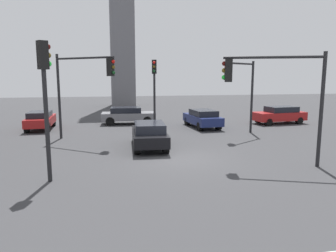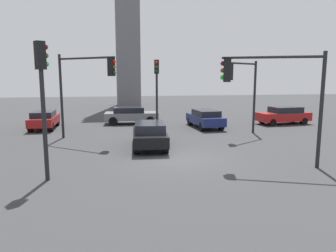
# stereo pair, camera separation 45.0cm
# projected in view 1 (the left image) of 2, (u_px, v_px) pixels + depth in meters

# --- Properties ---
(ground_plane) EXTENTS (98.37, 98.37, 0.00)m
(ground_plane) POSITION_uv_depth(u_px,v_px,m) (179.00, 158.00, 15.24)
(ground_plane) COLOR #38383A
(traffic_light_0) EXTENTS (4.03, 1.70, 4.93)m
(traffic_light_0) POSITION_uv_depth(u_px,v_px,m) (274.00, 84.00, 13.60)
(traffic_light_0) COLOR black
(traffic_light_0) RESTS_ON ground_plane
(traffic_light_1) EXTENTS (2.80, 1.87, 4.93)m
(traffic_light_1) POSITION_uv_depth(u_px,v_px,m) (240.00, 82.00, 20.65)
(traffic_light_1) COLOR black
(traffic_light_1) RESTS_ON ground_plane
(traffic_light_2) EXTENTS (0.39, 0.49, 5.09)m
(traffic_light_2) POSITION_uv_depth(u_px,v_px,m) (154.00, 81.00, 22.93)
(traffic_light_2) COLOR black
(traffic_light_2) RESTS_ON ground_plane
(traffic_light_3) EXTENTS (0.49, 0.44, 5.14)m
(traffic_light_3) POSITION_uv_depth(u_px,v_px,m) (45.00, 85.00, 11.36)
(traffic_light_3) COLOR black
(traffic_light_3) RESTS_ON ground_plane
(traffic_light_4) EXTENTS (3.49, 2.74, 5.26)m
(traffic_light_4) POSITION_uv_depth(u_px,v_px,m) (83.00, 79.00, 18.69)
(traffic_light_4) COLOR black
(traffic_light_4) RESTS_ON ground_plane
(car_0) EXTENTS (1.74, 4.11, 1.35)m
(car_0) POSITION_uv_depth(u_px,v_px,m) (40.00, 120.00, 23.45)
(car_0) COLOR maroon
(car_0) RESTS_ON ground_plane
(car_1) EXTENTS (2.05, 4.30, 1.38)m
(car_1) POSITION_uv_depth(u_px,v_px,m) (202.00, 118.00, 24.30)
(car_1) COLOR navy
(car_1) RESTS_ON ground_plane
(car_2) EXTENTS (4.49, 2.16, 1.39)m
(car_2) POSITION_uv_depth(u_px,v_px,m) (128.00, 115.00, 26.16)
(car_2) COLOR slate
(car_2) RESTS_ON ground_plane
(car_3) EXTENTS (2.09, 4.46, 1.41)m
(car_3) POSITION_uv_depth(u_px,v_px,m) (149.00, 134.00, 17.38)
(car_3) COLOR black
(car_3) RESTS_ON ground_plane
(car_4) EXTENTS (4.48, 2.14, 1.43)m
(car_4) POSITION_uv_depth(u_px,v_px,m) (279.00, 115.00, 26.35)
(car_4) COLOR maroon
(car_4) RESTS_ON ground_plane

